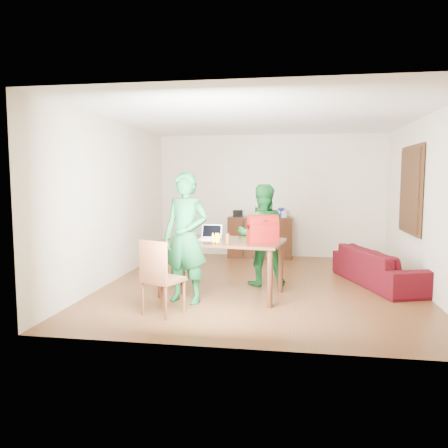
% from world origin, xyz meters
% --- Properties ---
extents(room, '(5.20, 5.70, 2.90)m').
position_xyz_m(room, '(0.01, 0.13, 1.31)').
color(room, '#432410').
rests_on(room, ground).
extents(table, '(1.90, 1.24, 0.83)m').
position_xyz_m(table, '(-0.53, -0.73, 0.72)').
color(table, black).
rests_on(table, ground).
extents(chair, '(0.58, 0.57, 0.98)m').
position_xyz_m(chair, '(-1.13, -1.77, 0.28)').
color(chair, brown).
rests_on(chair, ground).
extents(person_near, '(0.76, 0.59, 1.84)m').
position_xyz_m(person_near, '(-0.97, -1.15, 0.92)').
color(person_near, '#125324').
rests_on(person_near, ground).
extents(person_far, '(0.91, 0.77, 1.65)m').
position_xyz_m(person_far, '(0.01, 0.02, 0.82)').
color(person_far, '#135520').
rests_on(person_far, ground).
extents(laptop, '(0.32, 0.23, 0.22)m').
position_xyz_m(laptop, '(-0.71, -0.73, 0.88)').
color(laptop, white).
rests_on(laptop, table).
extents(bananas, '(0.18, 0.15, 0.06)m').
position_xyz_m(bananas, '(-0.55, -1.07, 0.86)').
color(bananas, gold).
rests_on(bananas, table).
extents(bottle, '(0.06, 0.06, 0.16)m').
position_xyz_m(bottle, '(-0.39, -1.06, 0.91)').
color(bottle, '#603016').
rests_on(bottle, table).
extents(red_bag, '(0.47, 0.36, 0.31)m').
position_xyz_m(red_bag, '(0.09, -0.85, 0.99)').
color(red_bag, maroon).
rests_on(red_bag, table).
extents(sofa, '(1.41, 2.18, 0.59)m').
position_xyz_m(sofa, '(1.95, 0.31, 0.30)').
color(sofa, '#350A07').
rests_on(sofa, ground).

